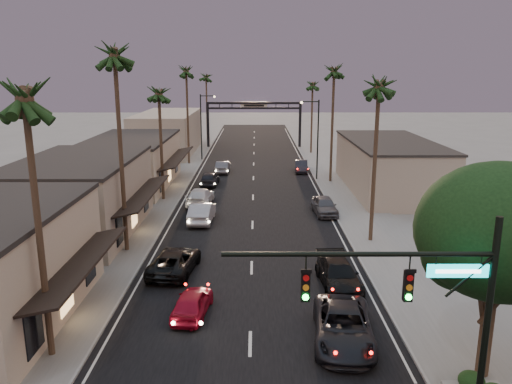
{
  "coord_description": "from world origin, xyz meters",
  "views": [
    {
      "loc": [
        0.25,
        -10.38,
        12.06
      ],
      "look_at": [
        0.29,
        28.95,
        2.5
      ],
      "focal_mm": 35.0,
      "sensor_mm": 36.0,
      "label": 1
    }
  ],
  "objects_px": {
    "arch": "(254,113)",
    "streetlight_left": "(203,122)",
    "curbside_near": "(343,326)",
    "curbside_black": "(338,274)",
    "palm_ld": "(186,68)",
    "streetlight_right": "(315,133)",
    "palm_lc": "(159,89)",
    "palm_la": "(23,88)",
    "oncoming_red": "(192,303)",
    "palm_ra": "(379,80)",
    "palm_rc": "(313,82)",
    "corner_tree": "(500,237)",
    "oncoming_silver": "(202,212)",
    "traffic_signal": "(429,300)",
    "palm_far": "(206,75)",
    "palm_lb": "(114,49)",
    "oncoming_pickup": "(175,261)",
    "palm_rb": "(334,68)"
  },
  "relations": [
    {
      "from": "palm_lb",
      "to": "streetlight_left",
      "type": "bearing_deg",
      "value": 87.33
    },
    {
      "from": "streetlight_right",
      "to": "palm_ra",
      "type": "height_order",
      "value": "palm_ra"
    },
    {
      "from": "palm_la",
      "to": "oncoming_red",
      "type": "relative_size",
      "value": 3.35
    },
    {
      "from": "palm_ld",
      "to": "palm_lc",
      "type": "bearing_deg",
      "value": -90.0
    },
    {
      "from": "palm_lb",
      "to": "curbside_black",
      "type": "bearing_deg",
      "value": -23.13
    },
    {
      "from": "palm_far",
      "to": "oncoming_red",
      "type": "height_order",
      "value": "palm_far"
    },
    {
      "from": "palm_ra",
      "to": "palm_rb",
      "type": "xyz_separation_m",
      "value": [
        0.0,
        20.0,
        0.97
      ]
    },
    {
      "from": "palm_lb",
      "to": "palm_la",
      "type": "bearing_deg",
      "value": -90.0
    },
    {
      "from": "streetlight_left",
      "to": "palm_rc",
      "type": "xyz_separation_m",
      "value": [
        15.52,
        6.0,
        5.14
      ]
    },
    {
      "from": "traffic_signal",
      "to": "palm_far",
      "type": "distance_m",
      "value": 75.58
    },
    {
      "from": "oncoming_pickup",
      "to": "corner_tree",
      "type": "bearing_deg",
      "value": 149.33
    },
    {
      "from": "palm_la",
      "to": "oncoming_red",
      "type": "bearing_deg",
      "value": 33.85
    },
    {
      "from": "palm_rc",
      "to": "curbside_near",
      "type": "height_order",
      "value": "palm_rc"
    },
    {
      "from": "corner_tree",
      "to": "palm_ra",
      "type": "xyz_separation_m",
      "value": [
        -0.88,
        16.55,
        5.46
      ]
    },
    {
      "from": "corner_tree",
      "to": "palm_lc",
      "type": "distance_m",
      "value": 34.09
    },
    {
      "from": "palm_rc",
      "to": "streetlight_right",
      "type": "bearing_deg",
      "value": -95.05
    },
    {
      "from": "palm_lb",
      "to": "palm_rc",
      "type": "relative_size",
      "value": 1.25
    },
    {
      "from": "palm_ld",
      "to": "curbside_black",
      "type": "relative_size",
      "value": 2.79
    },
    {
      "from": "palm_lb",
      "to": "palm_rc",
      "type": "distance_m",
      "value": 45.48
    },
    {
      "from": "arch",
      "to": "streetlight_left",
      "type": "distance_m",
      "value": 13.85
    },
    {
      "from": "streetlight_right",
      "to": "palm_ld",
      "type": "height_order",
      "value": "palm_ld"
    },
    {
      "from": "palm_ra",
      "to": "curbside_black",
      "type": "relative_size",
      "value": 2.59
    },
    {
      "from": "corner_tree",
      "to": "streetlight_left",
      "type": "relative_size",
      "value": 0.98
    },
    {
      "from": "palm_ld",
      "to": "streetlight_right",
      "type": "bearing_deg",
      "value": -32.79
    },
    {
      "from": "curbside_near",
      "to": "oncoming_silver",
      "type": "bearing_deg",
      "value": 119.86
    },
    {
      "from": "corner_tree",
      "to": "oncoming_silver",
      "type": "distance_m",
      "value": 25.91
    },
    {
      "from": "oncoming_silver",
      "to": "curbside_black",
      "type": "xyz_separation_m",
      "value": [
        9.14,
        -12.68,
        -0.08
      ]
    },
    {
      "from": "palm_la",
      "to": "curbside_near",
      "type": "bearing_deg",
      "value": 5.15
    },
    {
      "from": "palm_lc",
      "to": "oncoming_red",
      "type": "bearing_deg",
      "value": -76.33
    },
    {
      "from": "traffic_signal",
      "to": "curbside_near",
      "type": "relative_size",
      "value": 1.5
    },
    {
      "from": "arch",
      "to": "streetlight_left",
      "type": "bearing_deg",
      "value": -119.97
    },
    {
      "from": "corner_tree",
      "to": "streetlight_left",
      "type": "distance_m",
      "value": 53.15
    },
    {
      "from": "palm_far",
      "to": "arch",
      "type": "bearing_deg",
      "value": -43.95
    },
    {
      "from": "arch",
      "to": "curbside_black",
      "type": "distance_m",
      "value": 54.25
    },
    {
      "from": "palm_rc",
      "to": "palm_far",
      "type": "relative_size",
      "value": 0.92
    },
    {
      "from": "arch",
      "to": "corner_tree",
      "type": "bearing_deg",
      "value": -81.38
    },
    {
      "from": "palm_rb",
      "to": "curbside_near",
      "type": "xyz_separation_m",
      "value": [
        -4.37,
        -33.84,
        -11.63
      ]
    },
    {
      "from": "arch",
      "to": "palm_far",
      "type": "relative_size",
      "value": 1.15
    },
    {
      "from": "oncoming_silver",
      "to": "traffic_signal",
      "type": "bearing_deg",
      "value": 113.82
    },
    {
      "from": "palm_la",
      "to": "palm_lc",
      "type": "bearing_deg",
      "value": 90.0
    },
    {
      "from": "streetlight_left",
      "to": "oncoming_red",
      "type": "relative_size",
      "value": 2.28
    },
    {
      "from": "oncoming_red",
      "to": "curbside_near",
      "type": "height_order",
      "value": "curbside_near"
    },
    {
      "from": "curbside_near",
      "to": "curbside_black",
      "type": "distance_m",
      "value": 6.09
    },
    {
      "from": "palm_ld",
      "to": "curbside_black",
      "type": "height_order",
      "value": "palm_ld"
    },
    {
      "from": "curbside_black",
      "to": "palm_lb",
      "type": "bearing_deg",
      "value": 152.97
    },
    {
      "from": "streetlight_left",
      "to": "oncoming_pickup",
      "type": "bearing_deg",
      "value": -86.82
    },
    {
      "from": "oncoming_silver",
      "to": "oncoming_pickup",
      "type": "bearing_deg",
      "value": 89.17
    },
    {
      "from": "arch",
      "to": "curbside_near",
      "type": "distance_m",
      "value": 60.18
    },
    {
      "from": "streetlight_left",
      "to": "palm_rc",
      "type": "relative_size",
      "value": 0.74
    },
    {
      "from": "oncoming_red",
      "to": "palm_ld",
      "type": "bearing_deg",
      "value": -75.81
    }
  ]
}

